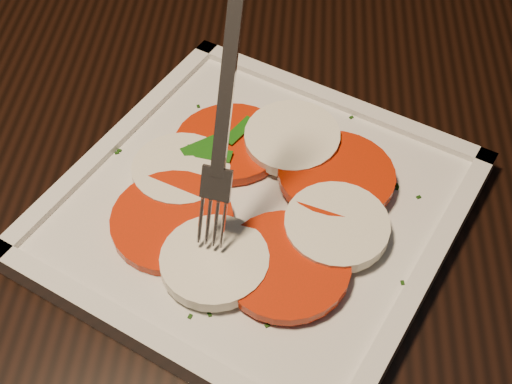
% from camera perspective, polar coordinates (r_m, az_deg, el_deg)
% --- Properties ---
extents(table, '(1.30, 0.95, 0.75)m').
position_cam_1_polar(table, '(0.67, -1.79, -5.00)').
color(table, black).
rests_on(table, ground).
extents(plate, '(0.37, 0.37, 0.01)m').
position_cam_1_polar(plate, '(0.56, 0.00, -1.49)').
color(plate, white).
rests_on(plate, table).
extents(caprese_salad, '(0.25, 0.22, 0.02)m').
position_cam_1_polar(caprese_salad, '(0.55, -0.01, -0.43)').
color(caprese_salad, red).
rests_on(caprese_salad, plate).
extents(fork, '(0.04, 0.09, 0.17)m').
position_cam_1_polar(fork, '(0.48, -2.17, 7.10)').
color(fork, white).
rests_on(fork, caprese_salad).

